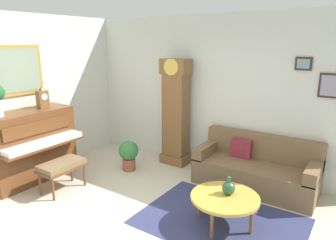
{
  "coord_description": "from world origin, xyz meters",
  "views": [
    {
      "loc": [
        2.46,
        -2.67,
        2.32
      ],
      "look_at": [
        -0.21,
        1.31,
        1.09
      ],
      "focal_mm": 32.83,
      "sensor_mm": 36.0,
      "label": 1
    }
  ],
  "objects_px": {
    "piano_bench": "(62,166)",
    "coffee_table": "(225,198)",
    "grandfather_clock": "(175,115)",
    "mantel_clock": "(42,98)",
    "couch": "(256,169)",
    "potted_plant": "(129,153)",
    "green_jug": "(229,188)",
    "piano": "(30,145)"
  },
  "relations": [
    {
      "from": "piano_bench",
      "to": "green_jug",
      "type": "bearing_deg",
      "value": 13.49
    },
    {
      "from": "couch",
      "to": "mantel_clock",
      "type": "height_order",
      "value": "mantel_clock"
    },
    {
      "from": "grandfather_clock",
      "to": "mantel_clock",
      "type": "xyz_separation_m",
      "value": [
        -1.65,
        -1.67,
        0.41
      ]
    },
    {
      "from": "piano",
      "to": "piano_bench",
      "type": "xyz_separation_m",
      "value": [
        0.77,
        0.02,
        -0.2
      ]
    },
    {
      "from": "mantel_clock",
      "to": "potted_plant",
      "type": "bearing_deg",
      "value": 38.99
    },
    {
      "from": "piano",
      "to": "potted_plant",
      "type": "height_order",
      "value": "piano"
    },
    {
      "from": "piano",
      "to": "green_jug",
      "type": "distance_m",
      "value": 3.39
    },
    {
      "from": "piano",
      "to": "coffee_table",
      "type": "xyz_separation_m",
      "value": [
        3.32,
        0.56,
        -0.23
      ]
    },
    {
      "from": "piano",
      "to": "green_jug",
      "type": "xyz_separation_m",
      "value": [
        3.33,
        0.63,
        -0.11
      ]
    },
    {
      "from": "mantel_clock",
      "to": "potted_plant",
      "type": "relative_size",
      "value": 0.68
    },
    {
      "from": "green_jug",
      "to": "piano",
      "type": "bearing_deg",
      "value": -169.24
    },
    {
      "from": "grandfather_clock",
      "to": "green_jug",
      "type": "bearing_deg",
      "value": -38.84
    },
    {
      "from": "piano",
      "to": "coffee_table",
      "type": "bearing_deg",
      "value": 9.59
    },
    {
      "from": "piano_bench",
      "to": "coffee_table",
      "type": "bearing_deg",
      "value": 12.01
    },
    {
      "from": "couch",
      "to": "mantel_clock",
      "type": "xyz_separation_m",
      "value": [
        -3.29,
        -1.54,
        1.07
      ]
    },
    {
      "from": "piano",
      "to": "mantel_clock",
      "type": "distance_m",
      "value": 0.83
    },
    {
      "from": "grandfather_clock",
      "to": "couch",
      "type": "relative_size",
      "value": 1.07
    },
    {
      "from": "piano",
      "to": "grandfather_clock",
      "type": "xyz_separation_m",
      "value": [
        1.65,
        1.99,
        0.35
      ]
    },
    {
      "from": "mantel_clock",
      "to": "potted_plant",
      "type": "height_order",
      "value": "mantel_clock"
    },
    {
      "from": "mantel_clock",
      "to": "potted_plant",
      "type": "distance_m",
      "value": 1.79
    },
    {
      "from": "piano",
      "to": "grandfather_clock",
      "type": "bearing_deg",
      "value": 50.3
    },
    {
      "from": "grandfather_clock",
      "to": "mantel_clock",
      "type": "distance_m",
      "value": 2.38
    },
    {
      "from": "potted_plant",
      "to": "piano_bench",
      "type": "bearing_deg",
      "value": -106.07
    },
    {
      "from": "couch",
      "to": "potted_plant",
      "type": "distance_m",
      "value": 2.26
    },
    {
      "from": "green_jug",
      "to": "mantel_clock",
      "type": "bearing_deg",
      "value": -174.58
    },
    {
      "from": "couch",
      "to": "potted_plant",
      "type": "relative_size",
      "value": 3.39
    },
    {
      "from": "coffee_table",
      "to": "piano_bench",
      "type": "bearing_deg",
      "value": -167.99
    },
    {
      "from": "grandfather_clock",
      "to": "coffee_table",
      "type": "relative_size",
      "value": 2.31
    },
    {
      "from": "piano_bench",
      "to": "couch",
      "type": "distance_m",
      "value": 3.12
    },
    {
      "from": "green_jug",
      "to": "couch",
      "type": "bearing_deg",
      "value": 91.74
    },
    {
      "from": "coffee_table",
      "to": "green_jug",
      "type": "distance_m",
      "value": 0.14
    },
    {
      "from": "piano_bench",
      "to": "grandfather_clock",
      "type": "height_order",
      "value": "grandfather_clock"
    },
    {
      "from": "piano_bench",
      "to": "couch",
      "type": "relative_size",
      "value": 0.37
    },
    {
      "from": "coffee_table",
      "to": "potted_plant",
      "type": "bearing_deg",
      "value": 163.22
    },
    {
      "from": "mantel_clock",
      "to": "grandfather_clock",
      "type": "bearing_deg",
      "value": 45.39
    },
    {
      "from": "piano_bench",
      "to": "potted_plant",
      "type": "height_order",
      "value": "potted_plant"
    },
    {
      "from": "couch",
      "to": "potted_plant",
      "type": "height_order",
      "value": "couch"
    },
    {
      "from": "piano_bench",
      "to": "grandfather_clock",
      "type": "bearing_deg",
      "value": 66.01
    },
    {
      "from": "green_jug",
      "to": "potted_plant",
      "type": "height_order",
      "value": "green_jug"
    },
    {
      "from": "couch",
      "to": "green_jug",
      "type": "distance_m",
      "value": 1.24
    },
    {
      "from": "piano_bench",
      "to": "mantel_clock",
      "type": "relative_size",
      "value": 1.84
    },
    {
      "from": "grandfather_clock",
      "to": "potted_plant",
      "type": "xyz_separation_m",
      "value": [
        -0.53,
        -0.76,
        -0.64
      ]
    }
  ]
}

